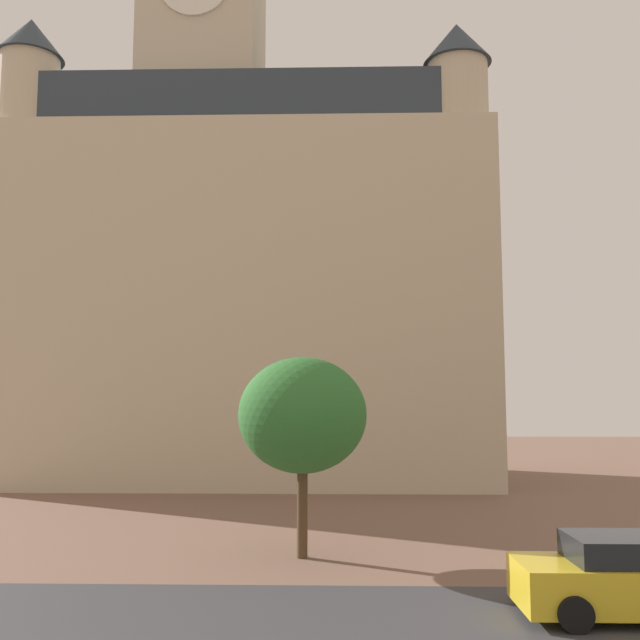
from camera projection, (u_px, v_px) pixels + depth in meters
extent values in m
plane|color=brown|center=(293.00, 631.00, 12.63)|extent=(120.00, 120.00, 0.00)
cube|color=beige|center=(250.00, 313.00, 36.56)|extent=(23.46, 11.12, 16.77)
cube|color=#2D3842|center=(252.00, 134.00, 37.57)|extent=(21.58, 10.23, 2.40)
cube|color=beige|center=(202.00, 199.00, 37.27)|extent=(5.95, 5.95, 28.89)
cylinder|color=beige|center=(20.00, 267.00, 32.97)|extent=(2.80, 2.80, 20.29)
cone|color=#2D3842|center=(31.00, 39.00, 34.15)|extent=(3.20, 3.20, 2.00)
cylinder|color=beige|center=(462.00, 270.00, 32.42)|extent=(2.80, 2.80, 19.75)
cone|color=#2D3842|center=(457.00, 44.00, 33.57)|extent=(3.20, 3.20, 2.00)
cube|color=gold|center=(640.00, 585.00, 13.41)|extent=(4.59, 1.80, 0.85)
cube|color=black|center=(638.00, 549.00, 13.48)|extent=(2.57, 1.59, 0.49)
cylinder|color=black|center=(546.00, 587.00, 14.32)|extent=(0.64, 0.22, 0.64)
cylinder|color=black|center=(575.00, 614.00, 12.52)|extent=(0.64, 0.22, 0.64)
cylinder|color=#4C3823|center=(302.00, 512.00, 18.40)|extent=(0.28, 0.28, 2.31)
ellipsoid|color=#2D6B2D|center=(303.00, 415.00, 18.66)|extent=(3.39, 3.39, 3.05)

